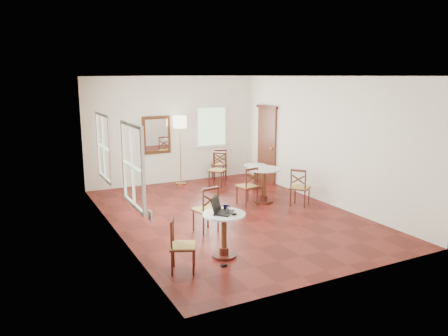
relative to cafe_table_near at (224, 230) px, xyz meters
name	(u,v)px	position (x,y,z in m)	size (l,w,h in m)	color
ground	(230,215)	(1.17, 1.99, -0.47)	(7.00, 7.00, 0.00)	#56130E
room_shell	(222,128)	(1.11, 2.26, 1.42)	(5.02, 7.02, 3.01)	white
cafe_table_near	(224,230)	(0.00, 0.00, 0.00)	(0.72, 0.72, 0.76)	#421810
cafe_table_mid	(264,181)	(2.35, 2.49, 0.05)	(0.80, 0.80, 0.84)	#421810
cafe_table_back	(255,174)	(2.89, 3.78, -0.07)	(0.61, 0.61, 0.65)	#421810
chair_near_a	(206,209)	(0.24, 1.24, -0.01)	(0.50, 0.50, 0.93)	#421810
chair_near_b	(181,245)	(-0.85, -0.21, -0.04)	(0.53, 0.53, 0.86)	#421810
chair_mid_a	(248,186)	(1.91, 2.50, -0.02)	(0.49, 0.49, 0.91)	#421810
chair_mid_b	(300,187)	(2.94, 1.85, -0.02)	(0.58, 0.58, 0.90)	#421810
chair_back_a	(219,164)	(2.48, 5.18, -0.01)	(0.52, 0.52, 0.92)	#421810
chair_back_b	(218,170)	(2.07, 4.44, -0.01)	(0.61, 0.61, 0.93)	#421810
floor_lamp	(180,126)	(1.25, 5.14, 1.17)	(0.38, 0.38, 1.94)	#BF8C3F
laptop	(220,209)	(-0.04, 0.05, 0.36)	(0.47, 0.48, 0.26)	black
mouse	(234,214)	(0.11, -0.16, 0.31)	(0.10, 0.06, 0.04)	black
navy_mug	(226,207)	(0.12, 0.17, 0.34)	(0.13, 0.08, 0.10)	black
water_glass	(228,211)	(0.04, -0.06, 0.34)	(0.06, 0.06, 0.10)	white
power_adapter	(224,265)	(-0.19, -0.36, -0.45)	(0.09, 0.06, 0.04)	black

